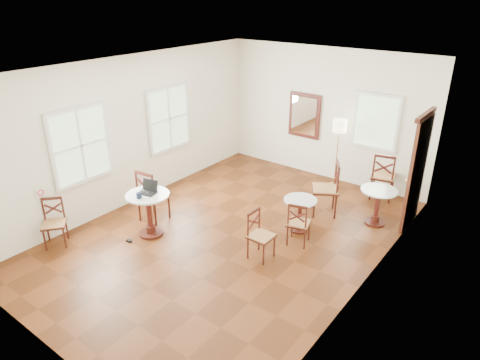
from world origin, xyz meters
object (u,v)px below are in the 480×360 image
(cafe_table_back, at_px, (377,203))
(chair_near_b, at_px, (54,223))
(cafe_table_near, at_px, (149,210))
(navy_mug, at_px, (139,196))
(floor_lamp, at_px, (339,130))
(chair_near_a, at_px, (152,195))
(mouse, at_px, (149,193))
(water_glass, at_px, (143,192))
(laptop, at_px, (148,190))
(chair_back_b, at_px, (327,189))
(chair_back_a, at_px, (383,176))
(power_adapter, at_px, (129,241))
(cafe_table_mid, at_px, (300,211))
(chair_mid_a, at_px, (299,223))
(chair_mid_b, at_px, (260,235))

(cafe_table_back, height_order, chair_near_b, chair_near_b)
(cafe_table_near, bearing_deg, navy_mug, -87.21)
(floor_lamp, bearing_deg, chair_near_a, -120.03)
(mouse, relative_size, water_glass, 1.04)
(cafe_table_near, bearing_deg, floor_lamp, 66.72)
(cafe_table_back, bearing_deg, laptop, -138.25)
(floor_lamp, bearing_deg, chair_back_b, -71.53)
(chair_back_a, bearing_deg, chair_back_b, 52.23)
(chair_back_b, distance_m, mouse, 3.42)
(cafe_table_back, relative_size, power_adapter, 7.37)
(mouse, bearing_deg, chair_near_b, -155.51)
(cafe_table_back, bearing_deg, chair_back_a, 105.65)
(cafe_table_near, relative_size, power_adapter, 8.44)
(laptop, relative_size, power_adapter, 3.66)
(mouse, bearing_deg, cafe_table_mid, 16.19)
(cafe_table_near, distance_m, navy_mug, 0.41)
(cafe_table_mid, height_order, chair_mid_a, chair_mid_a)
(chair_near_b, relative_size, water_glass, 9.34)
(cafe_table_near, height_order, chair_mid_b, chair_mid_b)
(cafe_table_mid, bearing_deg, chair_near_a, -150.75)
(water_glass, bearing_deg, chair_near_b, -130.41)
(cafe_table_back, height_order, chair_near_a, chair_near_a)
(cafe_table_near, xyz_separation_m, chair_near_a, (-0.36, 0.40, 0.02))
(navy_mug, bearing_deg, cafe_table_back, 44.71)
(cafe_table_mid, height_order, navy_mug, navy_mug)
(laptop, xyz_separation_m, navy_mug, (0.05, -0.26, -0.00))
(chair_near_a, distance_m, power_adapter, 1.00)
(cafe_table_mid, height_order, floor_lamp, floor_lamp)
(mouse, xyz_separation_m, power_adapter, (-0.14, -0.44, -0.82))
(chair_near_a, relative_size, chair_back_a, 1.02)
(chair_mid_b, relative_size, chair_back_b, 0.77)
(floor_lamp, bearing_deg, cafe_table_back, -38.53)
(chair_near_a, bearing_deg, laptop, 126.96)
(floor_lamp, distance_m, water_glass, 4.45)
(chair_near_a, relative_size, laptop, 3.00)
(chair_mid_b, xyz_separation_m, navy_mug, (-2.00, -0.81, 0.45))
(cafe_table_mid, height_order, power_adapter, cafe_table_mid)
(chair_mid_b, xyz_separation_m, chair_back_b, (0.16, 2.06, 0.12))
(chair_near_b, height_order, laptop, laptop)
(chair_back_a, distance_m, floor_lamp, 1.35)
(cafe_table_mid, relative_size, navy_mug, 5.17)
(chair_near_a, xyz_separation_m, laptop, (0.32, -0.34, 0.34))
(chair_near_b, distance_m, chair_back_b, 5.07)
(cafe_table_back, relative_size, chair_near_b, 0.84)
(chair_near_b, distance_m, floor_lamp, 5.99)
(power_adapter, bearing_deg, mouse, 72.24)
(chair_back_a, xyz_separation_m, laptop, (-2.85, -3.93, 0.35))
(cafe_table_back, height_order, chair_mid_b, chair_mid_b)
(floor_lamp, distance_m, navy_mug, 4.56)
(chair_near_a, bearing_deg, chair_back_b, -144.41)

